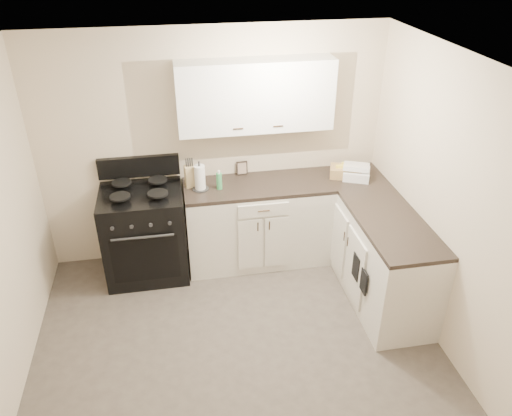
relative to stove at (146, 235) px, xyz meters
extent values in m
plane|color=#473F38|center=(0.78, -1.48, -0.46)|extent=(3.60, 3.60, 0.00)
plane|color=white|center=(0.78, -1.48, 2.04)|extent=(3.60, 3.60, 0.00)
plane|color=beige|center=(0.78, 0.32, 0.79)|extent=(3.60, 0.00, 3.60)
plane|color=beige|center=(2.58, -1.48, 0.79)|extent=(0.00, 3.60, 3.60)
cube|color=silver|center=(1.21, 0.02, -0.01)|extent=(1.55, 0.60, 0.90)
cube|color=silver|center=(2.28, -0.63, -0.01)|extent=(0.60, 1.90, 0.90)
cube|color=black|center=(1.21, 0.02, 0.46)|extent=(1.55, 0.60, 0.04)
cube|color=black|center=(2.28, -0.63, 0.46)|extent=(0.60, 1.90, 0.04)
cube|color=white|center=(1.21, 0.18, 1.38)|extent=(1.55, 0.30, 0.70)
cube|color=black|center=(0.00, 0.00, 0.00)|extent=(0.83, 0.71, 1.01)
cube|color=#D5BA83|center=(0.51, 0.10, 0.59)|extent=(0.12, 0.11, 0.23)
cylinder|color=white|center=(0.61, 0.02, 0.61)|extent=(0.14, 0.14, 0.26)
cylinder|color=#3C9E56|center=(0.80, -0.01, 0.57)|extent=(0.06, 0.06, 0.18)
cube|color=black|center=(1.08, 0.28, 0.55)|extent=(0.12, 0.04, 0.15)
cube|color=tan|center=(2.17, 0.04, 0.53)|extent=(0.38, 0.31, 0.11)
cube|color=white|center=(2.27, -0.02, 0.53)|extent=(0.35, 0.34, 0.10)
cube|color=black|center=(1.96, -1.19, 0.03)|extent=(0.02, 0.13, 0.23)
cube|color=black|center=(1.96, -0.99, 0.05)|extent=(0.02, 0.15, 0.26)
camera|label=1|loc=(0.36, -4.54, 2.87)|focal=35.00mm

